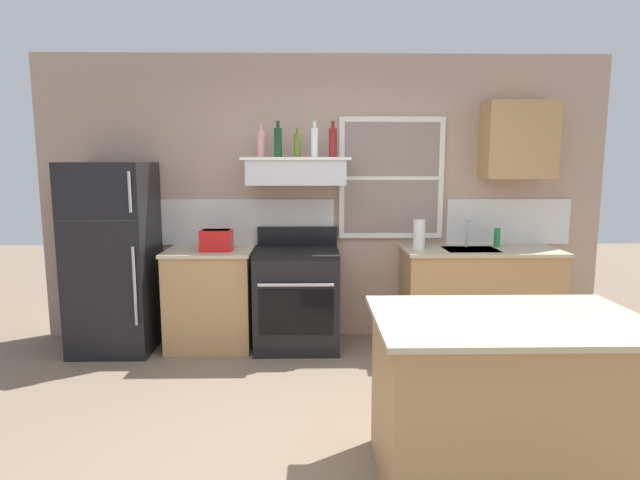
{
  "coord_description": "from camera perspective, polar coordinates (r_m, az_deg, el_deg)",
  "views": [
    {
      "loc": [
        -0.13,
        -2.86,
        1.7
      ],
      "look_at": [
        -0.05,
        1.2,
        1.1
      ],
      "focal_mm": 29.57,
      "sensor_mm": 36.0,
      "label": 1
    }
  ],
  "objects": [
    {
      "name": "counter_right_with_sink",
      "position": [
        5.17,
        16.81,
        -5.88
      ],
      "size": [
        1.43,
        0.63,
        0.91
      ],
      "color": "tan",
      "rests_on": "ground_plane"
    },
    {
      "name": "refrigerator",
      "position": [
        5.1,
        -21.44,
        -1.78
      ],
      "size": [
        0.7,
        0.72,
        1.7
      ],
      "color": "black",
      "rests_on": "ground_plane"
    },
    {
      "name": "counter_left_of_stove",
      "position": [
        5.01,
        -11.74,
        -6.16
      ],
      "size": [
        0.79,
        0.63,
        0.91
      ],
      "color": "tan",
      "rests_on": "ground_plane"
    },
    {
      "name": "dish_soap_bottle",
      "position": [
        5.22,
        18.61,
        0.25
      ],
      "size": [
        0.06,
        0.06,
        0.18
      ],
      "primitive_type": "cylinder",
      "color": "#268C3F",
      "rests_on": "counter_right_with_sink"
    },
    {
      "name": "kitchen_island",
      "position": [
        3.07,
        19.42,
        -15.97
      ],
      "size": [
        1.4,
        0.9,
        0.91
      ],
      "color": "tan",
      "rests_on": "ground_plane"
    },
    {
      "name": "paper_towel_roll",
      "position": [
        4.91,
        10.68,
        0.59
      ],
      "size": [
        0.11,
        0.11,
        0.27
      ],
      "primitive_type": "cylinder",
      "color": "white",
      "rests_on": "counter_right_with_sink"
    },
    {
      "name": "range_hood_shelf",
      "position": [
        4.82,
        -2.57,
        7.49
      ],
      "size": [
        0.96,
        0.52,
        0.24
      ],
      "color": "silver"
    },
    {
      "name": "bottle_clear_tall",
      "position": [
        4.82,
        -0.61,
        10.56
      ],
      "size": [
        0.06,
        0.06,
        0.32
      ],
      "color": "silver",
      "rests_on": "range_hood_shelf"
    },
    {
      "name": "sink_faucet",
      "position": [
        5.12,
        15.71,
        1.18
      ],
      "size": [
        0.03,
        0.17,
        0.28
      ],
      "color": "silver",
      "rests_on": "counter_right_with_sink"
    },
    {
      "name": "ground_plane",
      "position": [
        3.33,
        1.35,
        -22.29
      ],
      "size": [
        16.0,
        16.0,
        0.0
      ],
      "primitive_type": "plane",
      "color": "#7A6651"
    },
    {
      "name": "bottle_red_label_wine",
      "position": [
        4.84,
        1.4,
        10.54
      ],
      "size": [
        0.07,
        0.07,
        0.32
      ],
      "color": "maroon",
      "rests_on": "range_hood_shelf"
    },
    {
      "name": "stove_range",
      "position": [
        4.88,
        -2.51,
        -6.25
      ],
      "size": [
        0.76,
        0.69,
        1.09
      ],
      "color": "black",
      "rests_on": "ground_plane"
    },
    {
      "name": "bottle_olive_oil_square",
      "position": [
        4.81,
        -2.48,
        10.24
      ],
      "size": [
        0.06,
        0.06,
        0.26
      ],
      "color": "#4C601E",
      "rests_on": "range_hood_shelf"
    },
    {
      "name": "back_wall",
      "position": [
        5.1,
        0.69,
        4.51
      ],
      "size": [
        5.4,
        0.11,
        2.7
      ],
      "color": "tan",
      "rests_on": "ground_plane"
    },
    {
      "name": "upper_cabinet_right",
      "position": [
        5.27,
        20.69,
        10.05
      ],
      "size": [
        0.64,
        0.32,
        0.7
      ],
      "color": "tan"
    },
    {
      "name": "bottle_dark_green_wine",
      "position": [
        4.81,
        -4.56,
        10.53
      ],
      "size": [
        0.07,
        0.07,
        0.32
      ],
      "color": "#143819",
      "rests_on": "range_hood_shelf"
    },
    {
      "name": "toaster",
      "position": [
        4.83,
        -11.13,
        0.01
      ],
      "size": [
        0.3,
        0.2,
        0.19
      ],
      "color": "red",
      "rests_on": "counter_left_of_stove"
    },
    {
      "name": "bottle_rose_pink",
      "position": [
        4.85,
        -6.43,
        10.33
      ],
      "size": [
        0.07,
        0.07,
        0.29
      ],
      "color": "#C67F84",
      "rests_on": "range_hood_shelf"
    }
  ]
}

